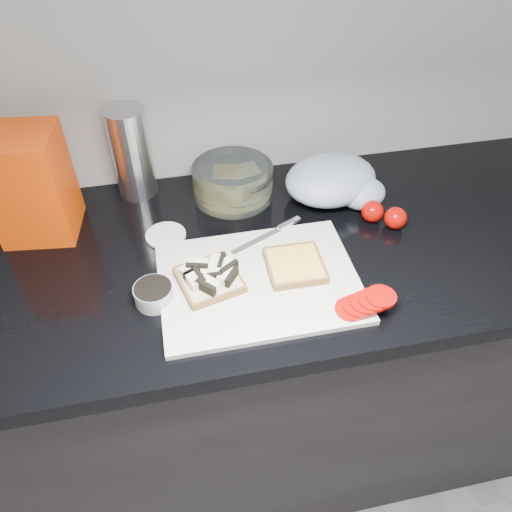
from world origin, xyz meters
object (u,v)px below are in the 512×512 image
Objects in this scene: cutting_board at (259,282)px; steel_canister at (132,153)px; glass_bowl at (233,182)px; bread_bag at (30,185)px.

cutting_board is 0.45m from steel_canister.
glass_bowl is at bearing 89.98° from cutting_board.
steel_canister is at bearing 121.62° from cutting_board.
glass_bowl reaches higher than cutting_board.
steel_canister reaches higher than cutting_board.
bread_bag is (-0.44, -0.04, 0.08)m from glass_bowl.
bread_bag is 1.09× the size of steel_canister.
glass_bowl is 0.45m from bread_bag.
glass_bowl is 0.88× the size of steel_canister.
glass_bowl is 0.80× the size of bread_bag.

